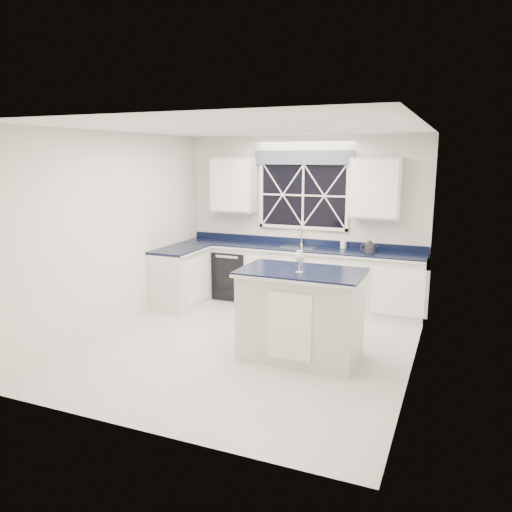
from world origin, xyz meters
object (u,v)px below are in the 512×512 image
at_px(soap_bottle, 344,243).
at_px(island, 301,314).
at_px(faucet, 301,236).
at_px(dishwasher, 235,273).
at_px(wine_glass, 300,257).
at_px(kettle, 370,247).

bearing_deg(soap_bottle, island, -89.38).
xyz_separation_m(island, soap_bottle, (-0.02, 2.28, 0.48)).
bearing_deg(faucet, soap_bottle, 1.01).
bearing_deg(dishwasher, faucet, 10.02).
distance_m(faucet, soap_bottle, 0.70).
xyz_separation_m(faucet, wine_glass, (0.73, -2.38, 0.14)).
relative_size(island, soap_bottle, 8.76).
bearing_deg(soap_bottle, wine_glass, -89.16).
bearing_deg(kettle, dishwasher, 174.89).
relative_size(dishwasher, wine_glass, 3.24).
xyz_separation_m(wine_glass, soap_bottle, (-0.04, 2.39, -0.22)).
distance_m(wine_glass, soap_bottle, 2.40).
height_order(faucet, soap_bottle, faucet).
bearing_deg(island, dishwasher, 131.36).
bearing_deg(kettle, wine_glass, -105.85).
distance_m(kettle, soap_bottle, 0.49).
bearing_deg(wine_glass, faucet, 107.09).
bearing_deg(kettle, faucet, 165.37).
height_order(island, kettle, kettle).
xyz_separation_m(faucet, kettle, (1.14, -0.19, -0.07)).
distance_m(faucet, island, 2.44).
bearing_deg(dishwasher, island, -48.67).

